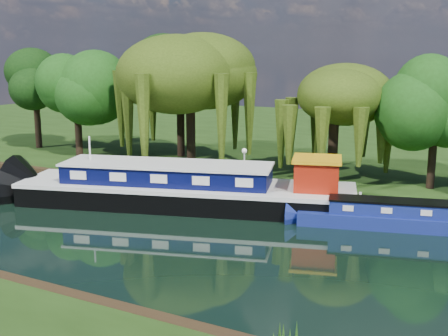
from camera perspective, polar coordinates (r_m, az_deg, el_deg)
The scene contains 14 objects.
ground at distance 30.09m, azimuth -7.63°, elevation -6.66°, with size 120.00×120.00×0.00m, color black.
far_bank at distance 60.25m, azimuth 11.43°, elevation 2.82°, with size 120.00×52.00×0.45m, color #1A330E.
dutch_barge at distance 34.80m, azimuth -3.70°, elevation -2.14°, with size 21.21×10.47×4.38m.
narrowboat at distance 32.11m, azimuth 17.86°, elevation -4.83°, with size 11.58×4.84×1.67m.
red_dinghy at distance 41.88m, azimuth -16.47°, elevation -1.72°, with size 1.96×2.75×0.57m, color maroon.
willow_left at distance 42.96m, azimuth -3.46°, elevation 9.35°, with size 8.22×8.22×9.85m.
willow_right at distance 39.75m, azimuth 11.18°, elevation 6.31°, with size 6.01×6.01×7.32m.
tree_far_left at distance 49.60m, azimuth -14.80°, elevation 7.96°, with size 5.42×5.42×8.74m.
tree_far_back at distance 55.36m, azimuth -18.64°, elevation 7.93°, with size 4.94×4.94×8.31m.
tree_far_mid at distance 48.28m, azimuth -4.49°, elevation 8.88°, with size 5.80×5.80×9.50m.
tree_far_right at distance 39.22m, azimuth 20.72°, elevation 5.50°, with size 4.62×4.62×7.56m.
lamppost at distance 38.01m, azimuth 2.08°, elevation 1.14°, with size 0.36×0.36×2.56m.
mooring_posts at distance 36.94m, azimuth -0.75°, elevation -1.51°, with size 19.16×0.16×1.00m.
reeds_near at distance 20.49m, azimuth -4.13°, elevation -14.14°, with size 33.70×1.50×1.10m.
Camera 1 is at (16.72, -23.13, 9.56)m, focal length 45.00 mm.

